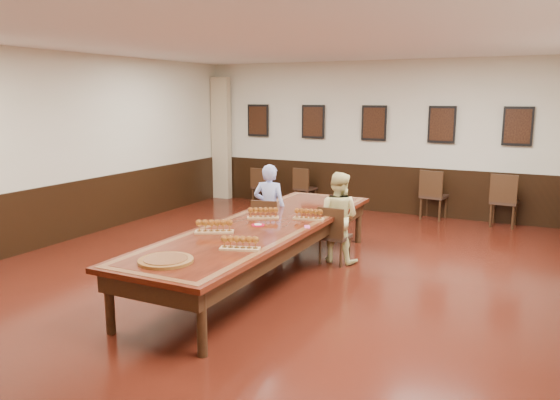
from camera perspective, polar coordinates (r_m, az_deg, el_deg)
The scene contains 23 objects.
floor at distance 7.62m, azimuth -1.70°, elevation -8.12°, with size 8.00×10.00×0.02m, color black.
ceiling at distance 7.25m, azimuth -1.85°, elevation 16.74°, with size 8.00×10.00×0.02m, color white.
wall_back at distance 11.89m, azimuth 9.85°, elevation 6.50°, with size 8.00×0.02×3.20m, color beige.
wall_left at distance 9.81m, azimuth -22.93°, elevation 4.93°, with size 0.02×10.00×3.20m, color beige.
chair_man at distance 8.59m, azimuth -1.28°, elevation -2.77°, with size 0.42×0.45×0.89m, color black, non-canonical shape.
chair_woman at distance 8.16m, azimuth 5.77°, elevation -3.61°, with size 0.41×0.45×0.87m, color black, non-canonical shape.
spare_chair_a at distance 12.59m, azimuth -1.85°, elevation 1.50°, with size 0.40×0.43×0.85m, color black, non-canonical shape.
spare_chair_b at distance 12.32m, azimuth 2.66°, elevation 1.36°, with size 0.41×0.45×0.88m, color black, non-canonical shape.
spare_chair_c at distance 11.46m, azimuth 15.79°, elevation 0.56°, with size 0.47×0.51×1.01m, color black, non-canonical shape.
spare_chair_d at distance 11.24m, azimuth 22.39°, elevation 0.01°, with size 0.48×0.52×1.03m, color black, non-canonical shape.
person_man at distance 8.62m, azimuth -1.11°, elevation -0.92°, with size 0.52×0.34×1.42m, color #5469D3.
person_woman at distance 8.19m, azimuth 6.05°, elevation -1.80°, with size 0.68×0.53×1.36m, color #EBE093.
pink_phone at distance 7.25m, azimuth 2.86°, elevation -2.81°, with size 0.07×0.14×0.01m, color #EF4FA2.
curtain at distance 13.31m, azimuth -6.15°, elevation 6.39°, with size 0.45×0.18×2.90m, color tan.
wainscoting at distance 7.47m, azimuth -1.72°, elevation -4.41°, with size 8.00×10.00×1.00m.
conference_table at distance 7.44m, azimuth -1.73°, elevation -3.59°, with size 1.40×5.00×0.76m.
posters at distance 11.80m, azimuth 9.79°, elevation 7.93°, with size 6.14×0.04×0.74m.
flight_a at distance 7.72m, azimuth -1.78°, elevation -1.41°, with size 0.46×0.34×0.17m.
flight_b at distance 7.66m, azimuth 3.00°, elevation -1.53°, with size 0.45×0.21×0.16m.
flight_c at distance 6.95m, azimuth -6.88°, elevation -2.80°, with size 0.50×0.36×0.18m.
flight_d at distance 6.17m, azimuth -4.22°, elevation -4.55°, with size 0.47×0.28×0.17m.
red_plate_grp at distance 7.32m, azimuth -2.32°, elevation -2.64°, with size 0.18×0.18×0.02m.
carved_platter at distance 5.85m, azimuth -11.85°, elevation -6.21°, with size 0.60×0.60×0.05m.
Camera 1 is at (3.43, -6.34, 2.46)m, focal length 35.00 mm.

